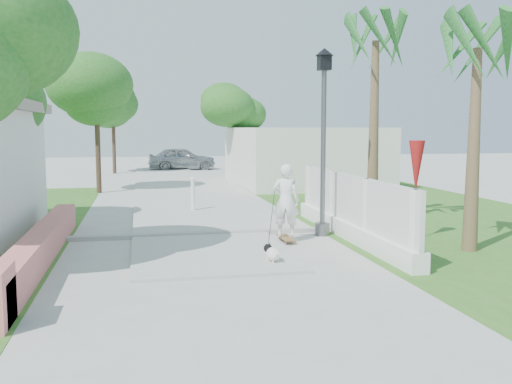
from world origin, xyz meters
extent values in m
plane|color=#B7B7B2|center=(0.00, 0.00, 0.00)|extent=(90.00, 90.00, 0.00)
cube|color=#B7B7B2|center=(0.00, 20.00, 0.03)|extent=(3.20, 36.00, 0.06)
cube|color=#999993|center=(0.00, 6.00, 0.05)|extent=(6.50, 0.25, 0.10)
cube|color=#306B21|center=(7.00, 8.00, 0.01)|extent=(8.00, 20.00, 0.01)
cube|color=#CA6B67|center=(-3.30, 4.00, 0.30)|extent=(0.45, 8.00, 0.60)
cube|color=white|center=(3.40, 5.00, 0.20)|extent=(0.35, 7.00, 0.40)
cube|color=white|center=(3.40, 5.00, 0.95)|extent=(0.10, 7.00, 1.10)
cube|color=white|center=(3.40, 1.80, 0.75)|extent=(0.14, 0.14, 1.50)
cube|color=white|center=(3.40, 4.00, 0.75)|extent=(0.14, 0.14, 1.50)
cube|color=white|center=(3.40, 6.20, 0.75)|extent=(0.14, 0.14, 1.50)
cube|color=white|center=(3.40, 8.20, 0.75)|extent=(0.14, 0.14, 1.50)
cube|color=silver|center=(6.00, 18.00, 1.30)|extent=(6.00, 8.00, 2.60)
cylinder|color=#59595E|center=(2.90, 5.50, 0.15)|extent=(0.36, 0.36, 0.30)
cylinder|color=#59595E|center=(2.90, 5.50, 2.00)|extent=(0.12, 0.12, 4.00)
cube|color=black|center=(2.90, 5.50, 4.10)|extent=(0.28, 0.28, 0.35)
cone|color=black|center=(2.90, 5.50, 4.35)|extent=(0.44, 0.44, 0.18)
cylinder|color=white|center=(0.20, 10.00, 0.50)|extent=(0.12, 0.12, 1.00)
sphere|color=white|center=(0.20, 10.00, 1.02)|extent=(0.14, 0.14, 0.14)
cylinder|color=#59595E|center=(4.80, 4.50, 1.00)|extent=(0.04, 0.04, 2.00)
cone|color=red|center=(4.80, 4.50, 1.70)|extent=(0.36, 0.36, 1.20)
cylinder|color=#4C3826|center=(-3.00, 16.00, 1.92)|extent=(0.20, 0.20, 3.85)
ellipsoid|color=#1A5B1A|center=(-3.00, 16.00, 3.58)|extent=(3.40, 3.40, 2.55)
ellipsoid|color=#1A5B1A|center=(-2.80, 15.80, 3.92)|extent=(2.89, 2.89, 2.18)
ellipsoid|color=#1A5B1A|center=(-3.20, 16.20, 4.28)|extent=(2.55, 2.55, 1.90)
cylinder|color=#4C3826|center=(3.20, 20.00, 1.75)|extent=(0.20, 0.20, 3.50)
ellipsoid|color=#1A5B1A|center=(3.20, 20.00, 3.25)|extent=(3.00, 3.00, 2.25)
ellipsoid|color=#1A5B1A|center=(3.40, 19.80, 3.60)|extent=(2.55, 2.55, 1.92)
ellipsoid|color=#1A5B1A|center=(3.00, 20.20, 3.95)|extent=(2.25, 2.25, 1.68)
cylinder|color=#4C3826|center=(-2.80, 26.00, 1.92)|extent=(0.20, 0.20, 3.85)
ellipsoid|color=#1A5B1A|center=(-2.80, 26.00, 3.58)|extent=(3.20, 3.20, 2.40)
ellipsoid|color=#1A5B1A|center=(-2.60, 25.80, 3.92)|extent=(2.72, 2.72, 2.05)
ellipsoid|color=#1A5B1A|center=(-3.00, 26.20, 4.28)|extent=(2.40, 2.40, 1.79)
cone|color=brown|center=(4.60, 6.50, 2.40)|extent=(0.32, 0.32, 4.80)
cone|color=brown|center=(5.40, 3.20, 2.10)|extent=(0.32, 0.32, 4.20)
cube|color=olive|center=(1.84, 4.92, 0.09)|extent=(0.52, 0.90, 0.02)
imported|color=white|center=(1.84, 4.92, 0.94)|extent=(0.71, 0.58, 1.67)
cylinder|color=gray|center=(1.76, 4.61, 0.03)|extent=(0.03, 0.06, 0.06)
cylinder|color=gray|center=(1.92, 4.61, 0.03)|extent=(0.03, 0.06, 0.06)
cylinder|color=gray|center=(1.76, 5.24, 0.03)|extent=(0.03, 0.06, 0.06)
cylinder|color=gray|center=(1.92, 5.24, 0.03)|extent=(0.03, 0.06, 0.06)
ellipsoid|color=white|center=(1.06, 2.87, 0.19)|extent=(0.36, 0.46, 0.26)
sphere|color=black|center=(1.00, 3.05, 0.27)|extent=(0.17, 0.17, 0.17)
sphere|color=white|center=(0.98, 3.13, 0.25)|extent=(0.08, 0.08, 0.08)
cone|color=black|center=(0.96, 3.04, 0.35)|extent=(0.05, 0.05, 0.06)
cone|color=black|center=(1.04, 3.07, 0.35)|extent=(0.05, 0.05, 0.06)
cylinder|color=white|center=(0.97, 2.94, 0.06)|extent=(0.04, 0.04, 0.12)
cylinder|color=white|center=(1.08, 2.98, 0.06)|extent=(0.04, 0.04, 0.12)
cylinder|color=white|center=(1.03, 2.76, 0.06)|extent=(0.04, 0.04, 0.12)
cylinder|color=white|center=(1.14, 2.79, 0.06)|extent=(0.04, 0.04, 0.12)
cylinder|color=white|center=(1.12, 2.68, 0.26)|extent=(0.05, 0.10, 0.10)
imported|color=#98999F|center=(1.20, 28.15, 0.70)|extent=(4.20, 1.85, 1.41)
camera|label=1|loc=(-1.39, -7.48, 2.58)|focal=40.00mm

